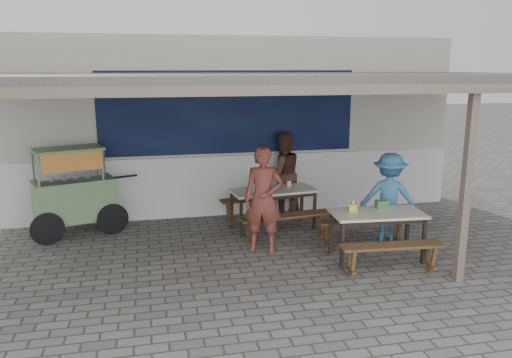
{
  "coord_description": "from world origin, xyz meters",
  "views": [
    {
      "loc": [
        -1.79,
        -6.63,
        2.9
      ],
      "look_at": [
        -0.14,
        0.9,
        1.18
      ],
      "focal_mm": 35.0,
      "sensor_mm": 36.0,
      "label": 1
    }
  ],
  "objects_px": {
    "bench_right_street": "(392,252)",
    "vendor_cart": "(73,188)",
    "patron_wall_side": "(282,174)",
    "condiment_bowl": "(256,188)",
    "bench_left_street": "(286,221)",
    "patron_street_side": "(263,199)",
    "tissue_box": "(353,208)",
    "patron_right_table": "(389,197)",
    "donation_box": "(382,204)",
    "table_left": "(273,194)",
    "bench_left_wall": "(262,202)",
    "table_right": "(377,217)",
    "condiment_jar": "(289,183)",
    "bench_right_wall": "(363,226)"
  },
  "relations": [
    {
      "from": "bench_right_street",
      "to": "patron_street_side",
      "type": "relative_size",
      "value": 0.89
    },
    {
      "from": "bench_left_street",
      "to": "bench_left_wall",
      "type": "distance_m",
      "value": 1.25
    },
    {
      "from": "donation_box",
      "to": "tissue_box",
      "type": "bearing_deg",
      "value": -171.46
    },
    {
      "from": "patron_wall_side",
      "to": "patron_right_table",
      "type": "height_order",
      "value": "patron_wall_side"
    },
    {
      "from": "bench_left_street",
      "to": "patron_right_table",
      "type": "xyz_separation_m",
      "value": [
        1.7,
        -0.37,
        0.42
      ]
    },
    {
      "from": "bench_left_street",
      "to": "patron_wall_side",
      "type": "distance_m",
      "value": 1.64
    },
    {
      "from": "patron_street_side",
      "to": "tissue_box",
      "type": "height_order",
      "value": "patron_street_side"
    },
    {
      "from": "bench_left_wall",
      "to": "patron_wall_side",
      "type": "height_order",
      "value": "patron_wall_side"
    },
    {
      "from": "tissue_box",
      "to": "bench_left_street",
      "type": "bearing_deg",
      "value": 127.44
    },
    {
      "from": "bench_left_wall",
      "to": "condiment_jar",
      "type": "height_order",
      "value": "condiment_jar"
    },
    {
      "from": "bench_right_street",
      "to": "patron_street_side",
      "type": "distance_m",
      "value": 2.13
    },
    {
      "from": "vendor_cart",
      "to": "donation_box",
      "type": "relative_size",
      "value": 9.63
    },
    {
      "from": "bench_right_street",
      "to": "condiment_bowl",
      "type": "height_order",
      "value": "condiment_bowl"
    },
    {
      "from": "table_left",
      "to": "patron_right_table",
      "type": "xyz_separation_m",
      "value": [
        1.77,
        -0.99,
        0.09
      ]
    },
    {
      "from": "condiment_bowl",
      "to": "bench_left_wall",
      "type": "bearing_deg",
      "value": 66.79
    },
    {
      "from": "patron_wall_side",
      "to": "condiment_jar",
      "type": "bearing_deg",
      "value": 76.47
    },
    {
      "from": "bench_left_wall",
      "to": "condiment_jar",
      "type": "bearing_deg",
      "value": -51.03
    },
    {
      "from": "patron_right_table",
      "to": "patron_wall_side",
      "type": "bearing_deg",
      "value": -25.95
    },
    {
      "from": "bench_left_wall",
      "to": "patron_street_side",
      "type": "bearing_deg",
      "value": -108.85
    },
    {
      "from": "table_left",
      "to": "patron_street_side",
      "type": "xyz_separation_m",
      "value": [
        -0.42,
        -1.0,
        0.18
      ]
    },
    {
      "from": "table_right",
      "to": "tissue_box",
      "type": "height_order",
      "value": "tissue_box"
    },
    {
      "from": "patron_right_table",
      "to": "donation_box",
      "type": "relative_size",
      "value": 7.99
    },
    {
      "from": "patron_right_table",
      "to": "donation_box",
      "type": "xyz_separation_m",
      "value": [
        -0.41,
        -0.57,
        0.06
      ]
    },
    {
      "from": "bench_left_wall",
      "to": "donation_box",
      "type": "distance_m",
      "value": 2.64
    },
    {
      "from": "table_left",
      "to": "donation_box",
      "type": "bearing_deg",
      "value": -55.59
    },
    {
      "from": "table_left",
      "to": "tissue_box",
      "type": "distance_m",
      "value": 1.84
    },
    {
      "from": "patron_wall_side",
      "to": "condiment_bowl",
      "type": "height_order",
      "value": "patron_wall_side"
    },
    {
      "from": "bench_left_street",
      "to": "condiment_bowl",
      "type": "distance_m",
      "value": 0.9
    },
    {
      "from": "vendor_cart",
      "to": "patron_right_table",
      "type": "distance_m",
      "value": 5.47
    },
    {
      "from": "bench_left_street",
      "to": "bench_right_wall",
      "type": "xyz_separation_m",
      "value": [
        1.16,
        -0.54,
        -0.0
      ]
    },
    {
      "from": "bench_right_street",
      "to": "table_left",
      "type": "bearing_deg",
      "value": 120.34
    },
    {
      "from": "table_left",
      "to": "condiment_bowl",
      "type": "height_order",
      "value": "condiment_bowl"
    },
    {
      "from": "table_left",
      "to": "vendor_cart",
      "type": "xyz_separation_m",
      "value": [
        -3.49,
        0.5,
        0.17
      ]
    },
    {
      "from": "table_right",
      "to": "bench_right_street",
      "type": "height_order",
      "value": "table_right"
    },
    {
      "from": "table_right",
      "to": "donation_box",
      "type": "height_order",
      "value": "donation_box"
    },
    {
      "from": "patron_right_table",
      "to": "table_left",
      "type": "bearing_deg",
      "value": -0.67
    },
    {
      "from": "vendor_cart",
      "to": "tissue_box",
      "type": "xyz_separation_m",
      "value": [
        4.34,
        -2.13,
        -0.03
      ]
    },
    {
      "from": "table_right",
      "to": "bench_left_wall",
      "type": "bearing_deg",
      "value": 122.41
    },
    {
      "from": "patron_right_table",
      "to": "condiment_jar",
      "type": "bearing_deg",
      "value": -11.54
    },
    {
      "from": "bench_right_wall",
      "to": "vendor_cart",
      "type": "bearing_deg",
      "value": 165.0
    },
    {
      "from": "patron_street_side",
      "to": "donation_box",
      "type": "height_order",
      "value": "patron_street_side"
    },
    {
      "from": "table_right",
      "to": "bench_right_street",
      "type": "relative_size",
      "value": 0.95
    },
    {
      "from": "bench_left_wall",
      "to": "condiment_bowl",
      "type": "bearing_deg",
      "value": -119.97
    },
    {
      "from": "bench_left_street",
      "to": "bench_right_street",
      "type": "relative_size",
      "value": 1.09
    },
    {
      "from": "bench_right_street",
      "to": "vendor_cart",
      "type": "relative_size",
      "value": 0.82
    },
    {
      "from": "patron_street_side",
      "to": "donation_box",
      "type": "xyz_separation_m",
      "value": [
        1.78,
        -0.55,
        -0.04
      ]
    },
    {
      "from": "bench_right_street",
      "to": "patron_street_side",
      "type": "height_order",
      "value": "patron_street_side"
    },
    {
      "from": "bench_left_street",
      "to": "bench_left_wall",
      "type": "bearing_deg",
      "value": 90.0
    },
    {
      "from": "bench_left_wall",
      "to": "patron_right_table",
      "type": "relative_size",
      "value": 1.08
    },
    {
      "from": "patron_wall_side",
      "to": "bench_right_wall",
      "type": "bearing_deg",
      "value": 103.28
    }
  ]
}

